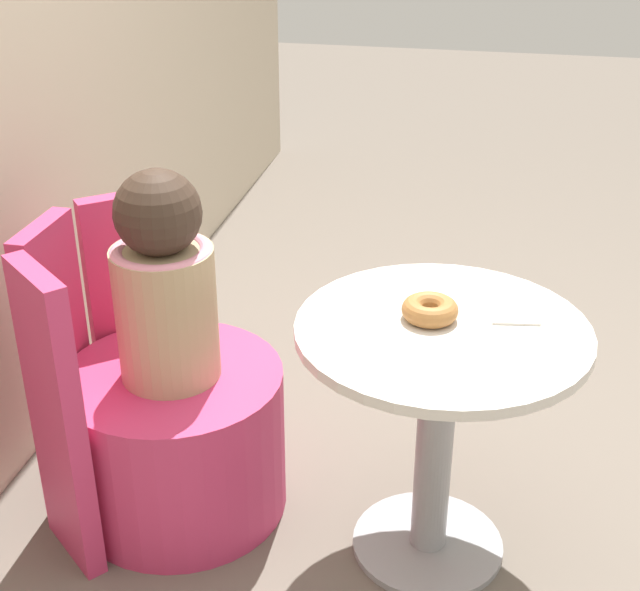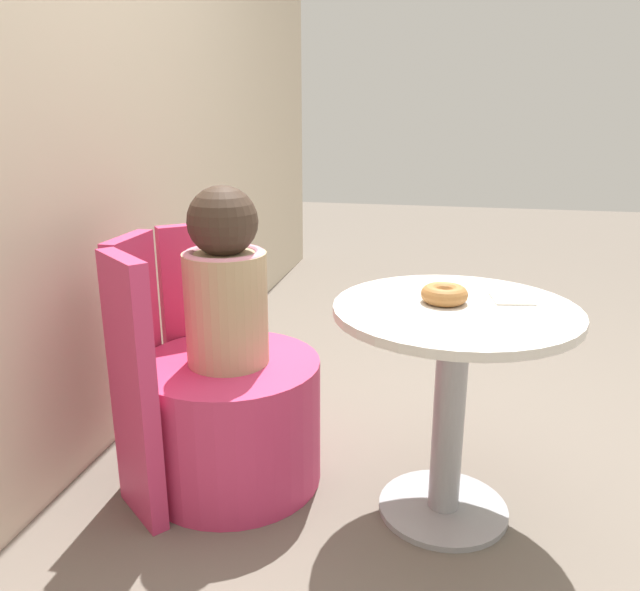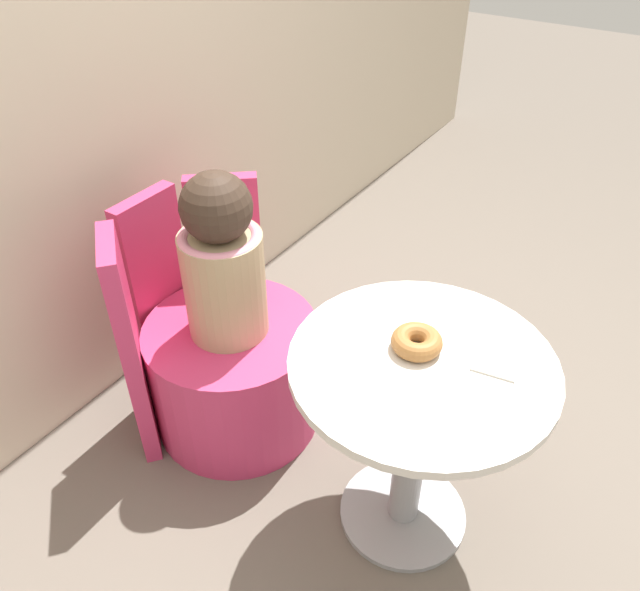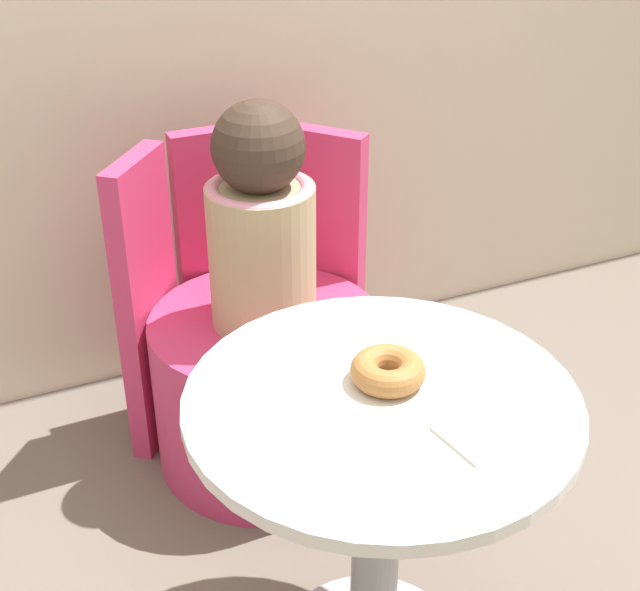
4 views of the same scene
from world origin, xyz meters
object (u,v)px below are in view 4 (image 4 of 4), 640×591
Objects in this scene: round_table at (378,480)px; child_figure at (261,223)px; tub_chair at (267,388)px; donut at (389,370)px.

child_figure is (0.04, 0.66, 0.20)m from round_table.
child_figure is at bearing 0.00° from tub_chair.
tub_chair is 4.38× the size of donut.
donut is at bearing -90.94° from child_figure.
child_figure is at bearing 89.06° from donut.
child_figure reaches higher than donut.
round_table is 0.71m from tub_chair.
round_table is at bearing -93.44° from child_figure.
round_table is 1.24× the size of child_figure.
donut is (-0.01, -0.63, 0.45)m from tub_chair.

